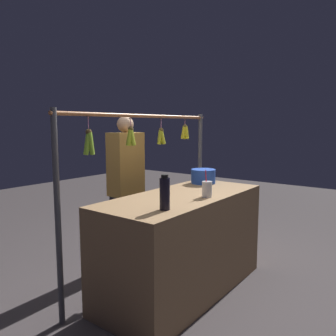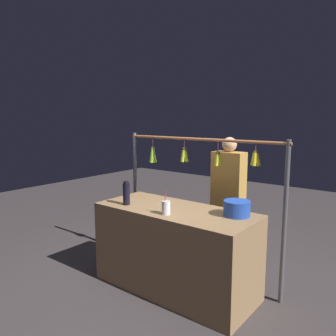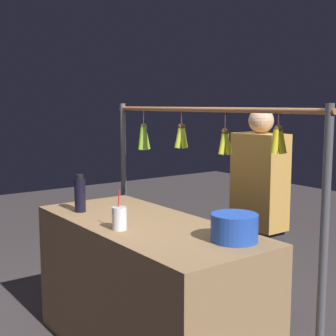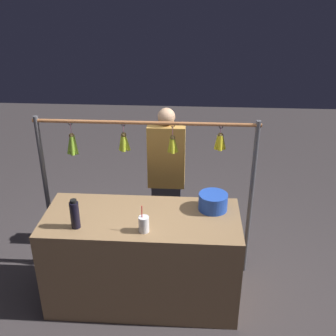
{
  "view_description": "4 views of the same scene",
  "coord_description": "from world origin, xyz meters",
  "views": [
    {
      "loc": [
        2.38,
        1.63,
        1.48
      ],
      "look_at": [
        0.22,
        0.0,
        1.13
      ],
      "focal_mm": 36.11,
      "sensor_mm": 36.0,
      "label": 1
    },
    {
      "loc": [
        -1.99,
        2.67,
        1.81
      ],
      "look_at": [
        0.1,
        0.0,
        1.29
      ],
      "focal_mm": 36.01,
      "sensor_mm": 36.0,
      "label": 2
    },
    {
      "loc": [
        -2.36,
        1.57,
        1.59
      ],
      "look_at": [
        -0.23,
        0.0,
        1.24
      ],
      "focal_mm": 50.65,
      "sensor_mm": 36.0,
      "label": 3
    },
    {
      "loc": [
        -0.41,
        2.88,
        2.73
      ],
      "look_at": [
        -0.22,
        0.0,
        1.34
      ],
      "focal_mm": 43.23,
      "sensor_mm": 36.0,
      "label": 4
    }
  ],
  "objects": [
    {
      "name": "water_bottle",
      "position": [
        0.51,
        0.19,
        0.99
      ],
      "size": [
        0.07,
        0.07,
        0.26
      ],
      "color": "black",
      "rests_on": "market_counter"
    },
    {
      "name": "drink_cup",
      "position": [
        -0.05,
        0.21,
        0.94
      ],
      "size": [
        0.08,
        0.08,
        0.23
      ],
      "color": "silver",
      "rests_on": "market_counter"
    },
    {
      "name": "blue_bucket",
      "position": [
        -0.61,
        -0.16,
        0.95
      ],
      "size": [
        0.25,
        0.25,
        0.15
      ],
      "primitive_type": "cylinder",
      "color": "#234AB7",
      "rests_on": "market_counter"
    },
    {
      "name": "display_rack",
      "position": [
        0.01,
        -0.43,
        1.11
      ],
      "size": [
        2.0,
        0.11,
        1.6
      ],
      "color": "#4C4C51",
      "rests_on": "ground"
    },
    {
      "name": "vendor_person",
      "position": [
        -0.16,
        -0.83,
        0.78
      ],
      "size": [
        0.37,
        0.2,
        1.57
      ],
      "color": "#2D2D38",
      "rests_on": "ground"
    },
    {
      "name": "market_counter",
      "position": [
        0.0,
        0.0,
        0.44
      ],
      "size": [
        1.67,
        0.72,
        0.87
      ],
      "primitive_type": "cube",
      "color": "olive",
      "rests_on": "ground"
    }
  ]
}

